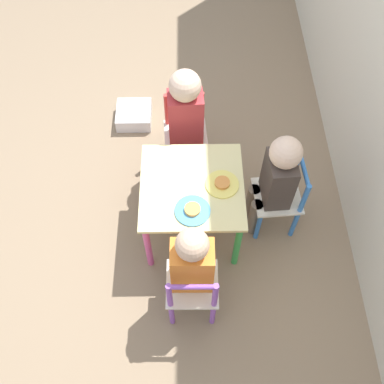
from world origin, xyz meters
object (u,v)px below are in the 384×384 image
Objects in this scene: plate_back at (222,184)px; storage_bin at (134,115)px; kids_table at (192,192)px; child_left at (186,116)px; plate_right at (192,210)px; chair_blue at (280,197)px; child_right at (192,263)px; chair_red at (185,135)px; child_back at (275,178)px; chair_purple at (192,289)px.

plate_back is 1.10m from storage_bin.
child_left reaches higher than kids_table.
kids_table is 0.46m from child_left.
kids_table is 3.01× the size of plate_right.
chair_blue is at bearing 95.58° from plate_back.
kids_table is at bearing -90.00° from child_right.
child_left is at bearing -90.00° from chair_red.
storage_bin is (-0.83, -0.84, -0.41)m from child_back.
storage_bin is at bearing -158.83° from plate_right.
child_back is 0.95× the size of child_left.
child_right is 0.47m from plate_back.
child_left is at bearing -87.88° from chair_purple.
child_right is 0.99× the size of child_back.
chair_blue is 0.57m from plate_right.
kids_table is 2.29× the size of storage_bin.
plate_right is (0.60, 0.03, -0.03)m from child_left.
chair_red is 0.70× the size of child_right.
chair_purple is 1.43m from storage_bin.
chair_red is at bearing -87.74° from chair_purple.
chair_blue is at bearing 47.29° from storage_bin.
plate_right is at bearing 21.17° from storage_bin.
kids_table is 0.45m from child_right.
child_right reaches higher than chair_purple.
child_right is at bearing -50.71° from chair_blue.
chair_blue is 0.70× the size of child_right.
child_back is (0.47, 0.47, 0.20)m from chair_red.
chair_purple is 0.40m from plate_right.
child_left is 0.60m from plate_right.
chair_purple is 0.74m from chair_blue.
child_back reaches higher than plate_right.
child_back is at bearing 45.16° from storage_bin.
storage_bin is at bearing 131.35° from chair_red.
child_left is 3.34× the size of storage_bin.
child_left is at bearing -131.47° from chair_blue.
plate_right is at bearing -70.79° from child_back.
chair_red is 0.24m from child_left.
plate_right is at bearing -45.00° from plate_back.
chair_blue is 2.89× the size of plate_right.
child_right reaches higher than plate_back.
kids_table is 0.52m from chair_red.
kids_table is 0.45m from child_back.
chair_purple is 0.69× the size of child_back.
child_left reaches higher than chair_blue.
chair_purple is 2.20× the size of storage_bin.
storage_bin is at bearing -147.29° from plate_back.
child_right reaches higher than storage_bin.
child_left is (0.06, 0.00, 0.23)m from chair_red.
chair_blue is at bearing 110.92° from plate_right.
child_back is at bearing -45.10° from child_left.
child_left is at bearing -157.05° from plate_back.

